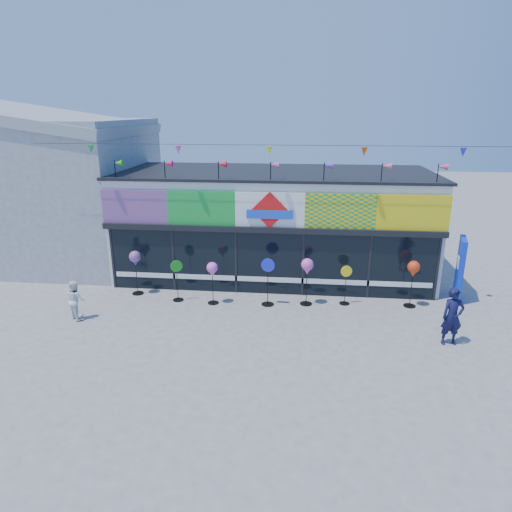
# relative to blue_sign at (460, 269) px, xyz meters

# --- Properties ---
(ground) EXTENTS (80.00, 80.00, 0.00)m
(ground) POSITION_rel_blue_sign_xyz_m (-6.60, -3.55, -1.12)
(ground) COLOR slate
(ground) RESTS_ON ground
(kite_shop) EXTENTS (16.00, 5.70, 5.31)m
(kite_shop) POSITION_rel_blue_sign_xyz_m (-6.60, 2.40, 0.92)
(kite_shop) COLOR white
(kite_shop) RESTS_ON ground
(neighbour_building) EXTENTS (8.18, 7.20, 6.87)m
(neighbour_building) POSITION_rel_blue_sign_xyz_m (-16.60, 3.45, 2.08)
(neighbour_building) COLOR #ADB0B2
(neighbour_building) RESTS_ON ground
(blue_sign) EXTENTS (0.42, 1.13, 2.23)m
(blue_sign) POSITION_rel_blue_sign_xyz_m (0.00, 0.00, 0.00)
(blue_sign) COLOR #0D2ECF
(blue_sign) RESTS_ON ground
(spinner_0) EXTENTS (0.41, 0.41, 1.62)m
(spinner_0) POSITION_rel_blue_sign_xyz_m (-11.34, -0.66, 0.18)
(spinner_0) COLOR black
(spinner_0) RESTS_ON ground
(spinner_1) EXTENTS (0.40, 0.37, 1.47)m
(spinner_1) POSITION_rel_blue_sign_xyz_m (-9.72, -1.10, -0.34)
(spinner_1) COLOR black
(spinner_1) RESTS_ON ground
(spinner_2) EXTENTS (0.38, 0.38, 1.49)m
(spinner_2) POSITION_rel_blue_sign_xyz_m (-8.45, -1.22, 0.07)
(spinner_2) COLOR black
(spinner_2) RESTS_ON ground
(spinner_3) EXTENTS (0.47, 0.42, 1.67)m
(spinner_3) POSITION_rel_blue_sign_xyz_m (-6.56, -1.15, -0.24)
(spinner_3) COLOR black
(spinner_3) RESTS_ON ground
(spinner_4) EXTENTS (0.42, 0.42, 1.65)m
(spinner_4) POSITION_rel_blue_sign_xyz_m (-5.26, -0.97, 0.20)
(spinner_4) COLOR black
(spinner_4) RESTS_ON ground
(spinner_5) EXTENTS (0.39, 0.35, 1.38)m
(spinner_5) POSITION_rel_blue_sign_xyz_m (-3.93, -0.80, -0.39)
(spinner_5) COLOR black
(spinner_5) RESTS_ON ground
(spinner_6) EXTENTS (0.41, 0.41, 1.62)m
(spinner_6) POSITION_rel_blue_sign_xyz_m (-1.75, -0.78, 0.17)
(spinner_6) COLOR black
(spinner_6) RESTS_ON ground
(adult_man) EXTENTS (0.66, 0.49, 1.68)m
(adult_man) POSITION_rel_blue_sign_xyz_m (-1.19, -3.34, -0.28)
(adult_man) COLOR #111236
(adult_man) RESTS_ON ground
(child) EXTENTS (0.71, 0.67, 1.29)m
(child) POSITION_rel_blue_sign_xyz_m (-12.53, -2.86, -0.48)
(child) COLOR white
(child) RESTS_ON ground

